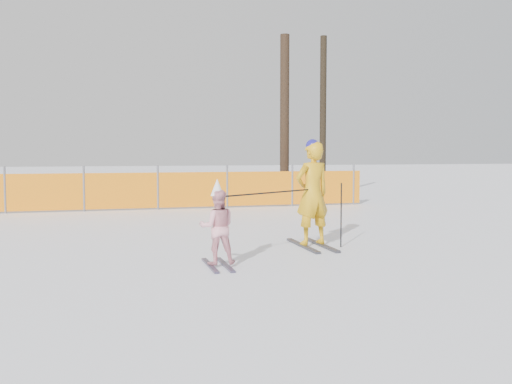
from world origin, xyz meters
TOP-DOWN VIEW (x-y plane):
  - ground at (0.00, 0.00)m, footprint 120.00×120.00m
  - adult at (1.15, 1.08)m, footprint 0.72×1.49m
  - child at (-0.75, -0.17)m, footprint 0.55×1.03m
  - ski_poles at (0.70, 0.60)m, footprint 2.27×1.13m
  - safety_fence at (-1.71, 8.16)m, footprint 14.23×0.06m
  - tree_trunks at (4.35, 10.76)m, footprint 2.14×1.50m

SIDE VIEW (x-z plane):
  - ground at x=0.00m, z-range 0.00..0.00m
  - safety_fence at x=-1.71m, z-range -0.07..1.18m
  - child at x=-0.75m, z-range -0.05..1.19m
  - ski_poles at x=0.70m, z-range 0.28..1.38m
  - adult at x=1.15m, z-range 0.00..1.84m
  - tree_trunks at x=4.35m, z-range -0.09..5.73m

